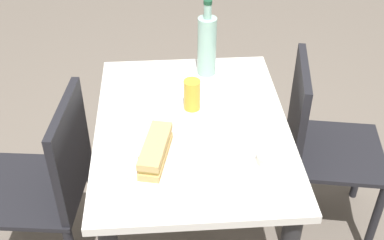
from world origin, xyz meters
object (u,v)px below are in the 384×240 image
water_bottle (207,45)px  chair_far (51,182)px  olive_bowl (270,158)px  baguette_sandwich_near (156,151)px  dining_table (192,153)px  knife_near (140,158)px  beer_glass (192,95)px  chair_near (317,141)px  plate_near (156,160)px

water_bottle → chair_far: bearing=119.8°
olive_bowl → baguette_sandwich_near: bearing=86.1°
dining_table → knife_near: (-0.19, 0.19, 0.15)m
beer_glass → baguette_sandwich_near: bearing=154.7°
chair_near → knife_near: bearing=115.5°
baguette_sandwich_near → water_bottle: size_ratio=0.74×
knife_near → olive_bowl: bearing=-93.5°
plate_near → water_bottle: bearing=-21.9°
baguette_sandwich_near → knife_near: baguette_sandwich_near is taller
chair_near → knife_near: chair_near is taller
dining_table → knife_near: knife_near is taller
chair_far → plate_near: 0.52m
knife_near → water_bottle: water_bottle is taller
knife_near → beer_glass: size_ratio=1.49×
beer_glass → plate_near: bearing=154.7°
water_bottle → dining_table: bearing=166.3°
chair_near → olive_bowl: size_ratio=9.22×
plate_near → beer_glass: 0.33m
olive_bowl → dining_table: bearing=48.0°
plate_near → baguette_sandwich_near: baguette_sandwich_near is taller
chair_far → baguette_sandwich_near: size_ratio=3.53×
chair_near → beer_glass: 0.62m
beer_glass → olive_bowl: 0.40m
dining_table → olive_bowl: olive_bowl is taller
water_bottle → plate_near: bearing=158.1°
dining_table → water_bottle: bearing=-13.7°
plate_near → olive_bowl: (-0.03, -0.38, 0.01)m
dining_table → chair_near: (0.16, -0.55, -0.11)m
baguette_sandwich_near → beer_glass: bearing=-25.3°
dining_table → beer_glass: (0.10, -0.01, 0.20)m
plate_near → knife_near: 0.05m
plate_near → baguette_sandwich_near: bearing=-90.0°
water_bottle → beer_glass: size_ratio=2.69×
water_bottle → beer_glass: bearing=162.5°
dining_table → olive_bowl: (-0.22, -0.24, 0.15)m
chair_near → plate_near: (-0.35, 0.68, 0.25)m
chair_near → knife_near: (-0.35, 0.73, 0.26)m
chair_near → water_bottle: water_bottle is taller
chair_far → knife_near: bearing=-116.9°
baguette_sandwich_near → water_bottle: bearing=-21.9°
chair_far → olive_bowl: (-0.21, -0.79, 0.26)m
chair_near → plate_near: chair_near is taller
dining_table → olive_bowl: bearing=-132.0°
chair_near → dining_table: bearing=106.0°
chair_near → baguette_sandwich_near: bearing=117.3°
chair_far → chair_near: size_ratio=1.00×
plate_near → olive_bowl: olive_bowl is taller
chair_far → water_bottle: 0.82m
plate_near → water_bottle: 0.60m
baguette_sandwich_near → knife_near: bearing=88.9°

